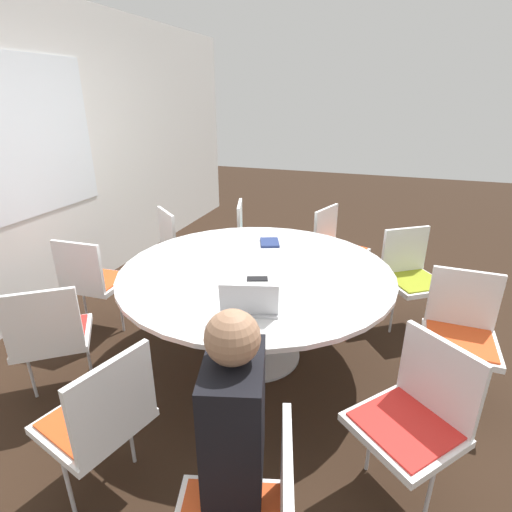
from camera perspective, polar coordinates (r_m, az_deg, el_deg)
The scene contains 16 objects.
ground_plane at distance 3.21m, azimuth 0.00°, elevation -13.89°, with size 16.00×16.00×0.00m, color black.
wall_back at distance 3.87m, azimuth -31.58°, elevation 11.01°, with size 8.00×0.07×2.70m.
conference_table at distance 2.89m, azimuth 0.00°, elevation -4.02°, with size 1.93×1.93×0.73m.
chair_1 at distance 2.13m, azimuth 21.89°, elevation -19.98°, with size 0.61×0.61×0.86m.
chair_2 at distance 2.88m, azimuth 27.22°, elevation -9.13°, with size 0.44×0.45×0.86m.
chair_3 at distance 3.57m, azimuth 21.32°, elevation -2.14°, with size 0.60×0.60×0.86m.
chair_4 at distance 4.04m, azimuth 11.37°, elevation 1.74°, with size 0.55×0.54×0.86m.
chair_5 at distance 4.20m, azimuth -0.55°, elevation 2.99°, with size 0.55×0.53×0.86m.
chair_6 at distance 4.05m, azimuth -10.73°, elevation 1.89°, with size 0.61×0.61×0.86m.
chair_7 at distance 3.49m, azimuth -22.38°, elevation -2.84°, with size 0.44×0.46×0.86m.
chair_8 at distance 2.83m, azimuth -27.34°, elevation -9.69°, with size 0.60×0.60×0.86m.
chair_9 at distance 2.11m, azimuth -21.30°, elevation -20.39°, with size 0.54×0.52×0.86m.
person_0 at distance 1.67m, azimuth -3.62°, elevation -23.08°, with size 0.41×0.32×1.21m.
laptop at distance 2.28m, azimuth -0.88°, elevation -6.88°, with size 0.33×0.38×0.21m.
spiral_notebook at distance 3.32m, azimuth 1.96°, elevation 1.95°, with size 0.25×0.21×0.02m.
cell_phone at distance 2.68m, azimuth 0.19°, elevation -3.27°, with size 0.11×0.16×0.01m.
Camera 1 is at (-2.46, -0.84, 1.89)m, focal length 28.00 mm.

